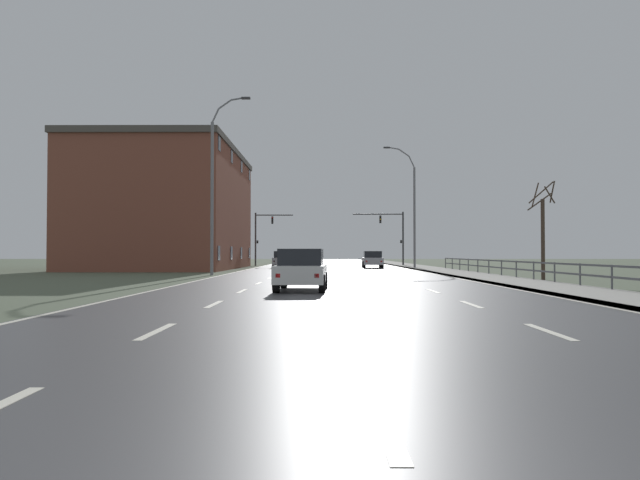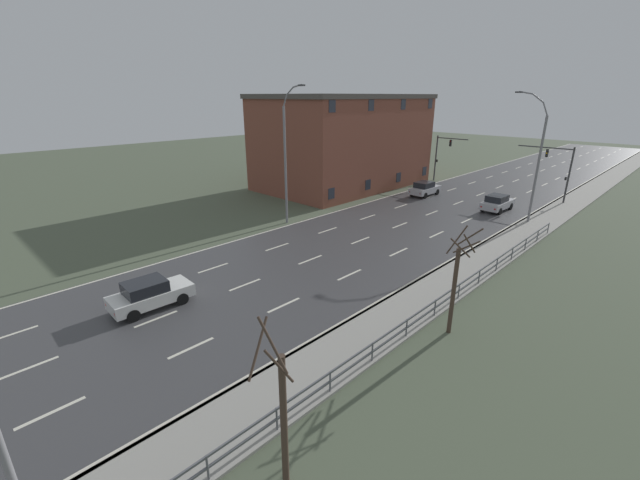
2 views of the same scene
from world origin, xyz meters
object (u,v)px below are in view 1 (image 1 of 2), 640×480
Objects in this scene: traffic_signal_left at (262,231)px; brick_building at (168,209)px; car_near_left at (302,269)px; car_mid_centre at (283,259)px; street_lamp_midground at (412,209)px; street_lamp_left_bank at (214,187)px; traffic_signal_right at (393,230)px; car_far_right at (373,259)px.

traffic_signal_left is 13.02m from brick_building.
traffic_signal_left reaches higher than car_near_left.
street_lamp_midground is at bearing -12.31° from car_mid_centre.
car_mid_centre is 11.42m from brick_building.
street_lamp_midground reaches higher than traffic_signal_left.
traffic_signal_left is at bearing 89.42° from street_lamp_left_bank.
traffic_signal_right is at bearing 32.27° from car_mid_centre.
car_far_right is at bearing -39.29° from traffic_signal_left.
street_lamp_left_bank is 28.34m from traffic_signal_right.
car_mid_centre is at bearing -148.22° from traffic_signal_right.
street_lamp_left_bank is at bearing -123.07° from car_far_right.
car_mid_centre is 32.57m from car_near_left.
street_lamp_midground reaches higher than car_mid_centre.
brick_building reaches higher than traffic_signal_left.
brick_building reaches higher than traffic_signal_right.
street_lamp_left_bank is 16.85m from car_near_left.
car_mid_centre is at bearing 167.20° from street_lamp_midground.
brick_building reaches higher than car_mid_centre.
traffic_signal_left is at bearing 109.35° from car_mid_centre.
traffic_signal_right is (14.32, 24.39, -1.74)m from street_lamp_left_bank.
car_far_right is (-2.85, -7.58, -3.03)m from traffic_signal_right.
car_mid_centre is (-11.16, -6.91, -3.03)m from traffic_signal_right.
traffic_signal_left is 14.78m from car_far_right.
street_lamp_midground is 31.36m from car_near_left.
street_lamp_left_bank is at bearing -90.58° from traffic_signal_left.
car_near_left is (5.86, -40.93, -2.94)m from traffic_signal_left.
street_lamp_midground is 2.64× the size of car_far_right.
car_mid_centre is (3.17, 17.48, -4.77)m from street_lamp_left_bank.
traffic_signal_left is at bearing 141.96° from car_far_right.
street_lamp_midground is 12.81m from car_mid_centre.
street_lamp_midground is at bearing 44.93° from street_lamp_left_bank.
traffic_signal_right reaches higher than car_far_right.
car_near_left is at bearing -84.30° from car_mid_centre.
traffic_signal_right is at bearing 59.57° from street_lamp_left_bank.
traffic_signal_left is at bearing 55.37° from brick_building.
traffic_signal_left is 1.39× the size of car_near_left.
street_lamp_left_bank is 1.97× the size of traffic_signal_left.
traffic_signal_right is 1.40× the size of car_mid_centre.
street_lamp_left_bank is 2.77× the size of car_mid_centre.
brick_building is at bearing 115.70° from car_near_left.
traffic_signal_left is at bearing 142.61° from street_lamp_midground.
brick_building reaches higher than car_near_left.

